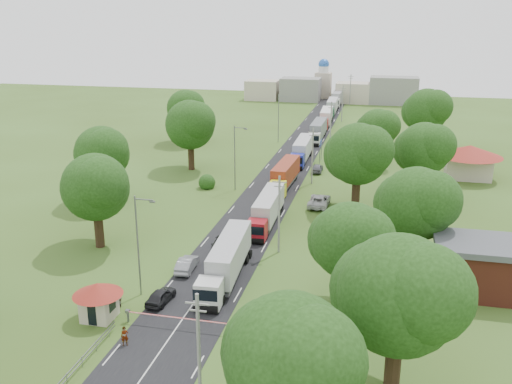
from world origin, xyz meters
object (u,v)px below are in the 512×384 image
(guard_booth, at_px, (98,296))
(truck_0, at_px, (227,260))
(boom_barrier, at_px, (161,317))
(info_sign, at_px, (321,146))
(car_lane_mid, at_px, (187,264))
(car_lane_front, at_px, (161,296))
(pedestrian_near, at_px, (125,336))

(guard_booth, distance_m, truck_0, 13.47)
(boom_barrier, relative_size, info_sign, 2.25)
(boom_barrier, xyz_separation_m, car_lane_mid, (-1.64, 11.11, -0.16))
(info_sign, relative_size, car_lane_front, 1.02)
(car_lane_front, bearing_deg, truck_0, -122.10)
(info_sign, height_order, truck_0, info_sign)
(truck_0, bearing_deg, car_lane_front, -127.16)
(truck_0, relative_size, pedestrian_near, 8.63)
(info_sign, bearing_deg, truck_0, -94.00)
(truck_0, bearing_deg, info_sign, 86.00)
(truck_0, height_order, car_lane_front, truck_0)
(info_sign, distance_m, pedestrian_near, 64.08)
(boom_barrier, relative_size, truck_0, 0.64)
(boom_barrier, distance_m, guard_booth, 5.98)
(info_sign, xyz_separation_m, car_lane_mid, (-8.20, -48.89, -2.28))
(info_sign, relative_size, truck_0, 0.28)
(pedestrian_near, bearing_deg, car_lane_mid, 62.91)
(truck_0, height_order, pedestrian_near, truck_0)
(truck_0, distance_m, car_lane_mid, 5.01)
(car_lane_front, relative_size, pedestrian_near, 2.40)
(boom_barrier, bearing_deg, car_lane_front, 112.88)
(info_sign, xyz_separation_m, car_lane_front, (-8.20, -56.11, -2.32))
(boom_barrier, distance_m, truck_0, 10.63)
(info_sign, relative_size, car_lane_mid, 0.93)
(car_lane_front, xyz_separation_m, car_lane_mid, (0.00, 7.22, 0.04))
(boom_barrier, xyz_separation_m, guard_booth, (-5.84, -0.00, 1.27))
(car_lane_front, xyz_separation_m, pedestrian_near, (-0.11, -7.39, 0.15))
(truck_0, bearing_deg, guard_booth, -131.40)
(pedestrian_near, bearing_deg, guard_booth, 112.78)
(truck_0, bearing_deg, boom_barrier, -106.88)
(car_lane_front, bearing_deg, car_lane_mid, -84.94)
(truck_0, bearing_deg, pedestrian_near, -109.52)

